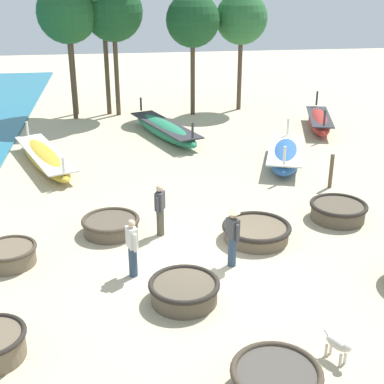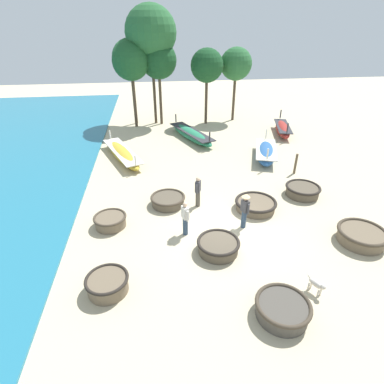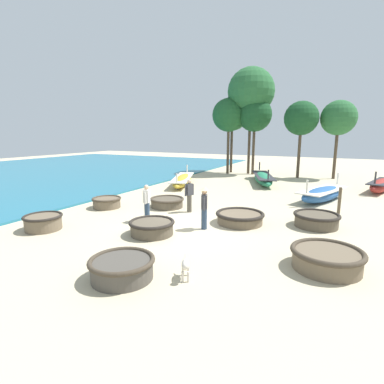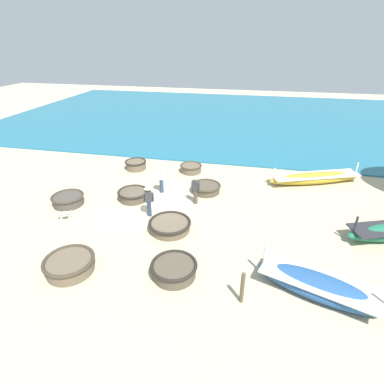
{
  "view_description": "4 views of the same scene",
  "coord_description": "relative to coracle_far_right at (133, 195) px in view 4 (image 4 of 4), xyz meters",
  "views": [
    {
      "loc": [
        -1.88,
        -11.86,
        7.18
      ],
      "look_at": [
        0.15,
        2.53,
        1.15
      ],
      "focal_mm": 50.0,
      "sensor_mm": 36.0,
      "label": 1
    },
    {
      "loc": [
        -2.87,
        -10.23,
        7.77
      ],
      "look_at": [
        -1.1,
        2.31,
        0.73
      ],
      "focal_mm": 28.0,
      "sensor_mm": 36.0,
      "label": 2
    },
    {
      "loc": [
        5.51,
        -10.03,
        3.66
      ],
      "look_at": [
        -0.92,
        2.63,
        0.88
      ],
      "focal_mm": 28.0,
      "sensor_mm": 36.0,
      "label": 3
    },
    {
      "loc": [
        13.03,
        4.9,
        8.08
      ],
      "look_at": [
        -0.15,
        2.11,
        1.03
      ],
      "focal_mm": 28.0,
      "sensor_mm": 36.0,
      "label": 4
    }
  ],
  "objects": [
    {
      "name": "ground_plane",
      "position": [
        0.58,
        1.31,
        -0.29
      ],
      "size": [
        80.0,
        80.0,
        0.0
      ],
      "primitive_type": "plane",
      "color": "#C6B793"
    },
    {
      "name": "mooring_post_shoreline",
      "position": [
        6.06,
        6.33,
        0.34
      ],
      "size": [
        0.14,
        0.14,
        1.25
      ],
      "primitive_type": "cylinder",
      "color": "brown",
      "rests_on": "ground"
    },
    {
      "name": "sea",
      "position": [
        -20.0,
        5.31,
        -0.24
      ],
      "size": [
        28.0,
        52.0,
        0.1
      ],
      "primitive_type": "cube",
      "color": "teal",
      "rests_on": "ground"
    },
    {
      "name": "fisherman_standing_left",
      "position": [
        -0.25,
        3.48,
        0.55
      ],
      "size": [
        0.34,
        0.49,
        1.57
      ],
      "color": "#4C473D",
      "rests_on": "ground"
    },
    {
      "name": "coracle_far_right",
      "position": [
        0.0,
        0.0,
        0.0
      ],
      "size": [
        1.69,
        1.69,
        0.53
      ],
      "color": "brown",
      "rests_on": "ground"
    },
    {
      "name": "coracle_center",
      "position": [
        -4.33,
        2.35,
        -0.0
      ],
      "size": [
        1.44,
        1.44,
        0.52
      ],
      "color": "brown",
      "rests_on": "ground"
    },
    {
      "name": "coracle_upturned",
      "position": [
        5.31,
        3.77,
        0.01
      ],
      "size": [
        1.78,
        1.78,
        0.55
      ],
      "color": "brown",
      "rests_on": "ground"
    },
    {
      "name": "coracle_nearest",
      "position": [
        5.9,
        -0.22,
        0.03
      ],
      "size": [
        1.94,
        1.94,
        0.58
      ],
      "color": "brown",
      "rests_on": "ground"
    },
    {
      "name": "long_boat_ochre_hull",
      "position": [
        -4.28,
        10.16,
        0.05
      ],
      "size": [
        3.1,
        5.87,
        1.16
      ],
      "color": "gold",
      "rests_on": "ground"
    },
    {
      "name": "long_boat_white_hull",
      "position": [
        5.2,
        8.91,
        0.11
      ],
      "size": [
        2.6,
        4.47,
        1.38
      ],
      "color": "#285693",
      "rests_on": "ground"
    },
    {
      "name": "fisherman_standing_right",
      "position": [
        1.45,
        1.45,
        0.67
      ],
      "size": [
        0.36,
        0.5,
        1.67
      ],
      "color": "#2D425B",
      "rests_on": "ground"
    },
    {
      "name": "coracle_tilted",
      "position": [
        -1.69,
        3.8,
        -0.02
      ],
      "size": [
        1.72,
        1.72,
        0.48
      ],
      "color": "brown",
      "rests_on": "ground"
    },
    {
      "name": "fisherman_crouching",
      "position": [
        -1.13,
        1.3,
        0.55
      ],
      "size": [
        0.32,
        0.51,
        1.57
      ],
      "color": "#2D425B",
      "rests_on": "ground"
    },
    {
      "name": "dog",
      "position": [
        2.74,
        -2.5,
        0.09
      ],
      "size": [
        0.42,
        0.63,
        0.55
      ],
      "color": "beige",
      "rests_on": "ground"
    },
    {
      "name": "coracle_front_left",
      "position": [
        1.27,
        -3.19,
        0.02
      ],
      "size": [
        1.69,
        1.69,
        0.56
      ],
      "color": "#4C473F",
      "rests_on": "ground"
    },
    {
      "name": "coracle_far_left",
      "position": [
        2.45,
        2.8,
        -0.03
      ],
      "size": [
        2.0,
        2.0,
        0.48
      ],
      "color": "brown",
      "rests_on": "ground"
    },
    {
      "name": "coracle_weathered",
      "position": [
        -4.06,
        -1.43,
        0.03
      ],
      "size": [
        1.44,
        1.44,
        0.59
      ],
      "color": "brown",
      "rests_on": "ground"
    }
  ]
}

